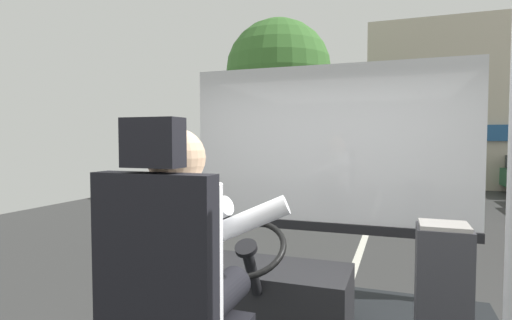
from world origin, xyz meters
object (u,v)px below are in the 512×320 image
at_px(steering_console, 270,293).
at_px(driver_seat, 170,316).
at_px(bus_driver, 183,254).
at_px(fare_box, 442,305).
at_px(parked_car_black, 486,165).

bearing_deg(steering_console, driver_seat, -90.00).
bearing_deg(bus_driver, driver_seat, -90.00).
xyz_separation_m(bus_driver, fare_box, (1.06, 0.81, -0.39)).
bearing_deg(fare_box, parked_car_black, 79.37).
height_order(driver_seat, bus_driver, driver_seat).
height_order(driver_seat, steering_console, driver_seat).
distance_m(bus_driver, steering_console, 1.33).
bearing_deg(driver_seat, steering_console, 90.00).
height_order(bus_driver, steering_console, bus_driver).
bearing_deg(parked_car_black, fare_box, -100.63).
xyz_separation_m(driver_seat, bus_driver, (0.00, 0.10, 0.22)).
distance_m(driver_seat, fare_box, 1.41).
relative_size(fare_box, parked_car_black, 0.19).
distance_m(driver_seat, bus_driver, 0.24).
bearing_deg(driver_seat, bus_driver, 90.00).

